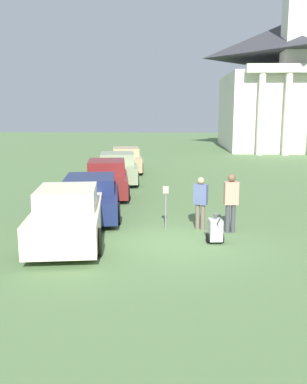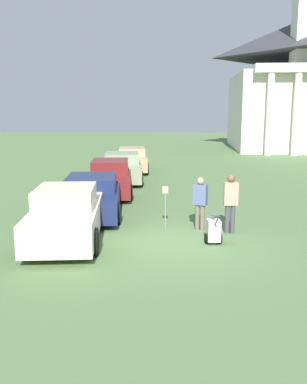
{
  "view_description": "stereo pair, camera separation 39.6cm",
  "coord_description": "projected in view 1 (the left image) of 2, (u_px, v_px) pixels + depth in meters",
  "views": [
    {
      "loc": [
        0.02,
        -11.6,
        3.7
      ],
      "look_at": [
        -0.68,
        1.91,
        1.1
      ],
      "focal_mm": 40.0,
      "sensor_mm": 36.0,
      "label": 1
    },
    {
      "loc": [
        0.42,
        -11.57,
        3.7
      ],
      "look_at": [
        -0.68,
        1.91,
        1.1
      ],
      "focal_mm": 40.0,
      "sensor_mm": 36.0,
      "label": 2
    }
  ],
  "objects": [
    {
      "name": "person_supervisor",
      "position": [
        231.0,
        199.0,
        12.94
      ],
      "size": [
        0.45,
        0.27,
        1.81
      ],
      "rotation": [
        0.0,
        0.0,
        3.27
      ],
      "color": "#3F3F47",
      "rests_on": "ground_plane"
    },
    {
      "name": "parked_car_sage",
      "position": [
        117.0,
        168.0,
        22.41
      ],
      "size": [
        2.59,
        5.13,
        1.52
      ],
      "rotation": [
        0.0,
        0.0,
        0.14
      ],
      "color": "gray",
      "rests_on": "ground_plane"
    },
    {
      "name": "parked_car_navy",
      "position": [
        91.0,
        196.0,
        15.41
      ],
      "size": [
        2.62,
        5.41,
        1.4
      ],
      "rotation": [
        0.0,
        0.0,
        0.14
      ],
      "color": "#19234C",
      "rests_on": "ground_plane"
    },
    {
      "name": "parked_car_cream",
      "position": [
        68.0,
        216.0,
        12.18
      ],
      "size": [
        2.42,
        4.84,
        1.58
      ],
      "rotation": [
        0.0,
        0.0,
        0.14
      ],
      "color": "beige",
      "rests_on": "ground_plane"
    },
    {
      "name": "parked_car_maroon",
      "position": [
        107.0,
        178.0,
        19.0
      ],
      "size": [
        2.44,
        5.13,
        1.54
      ],
      "rotation": [
        0.0,
        0.0,
        0.14
      ],
      "color": "maroon",
      "rests_on": "ground_plane"
    },
    {
      "name": "equipment_cart",
      "position": [
        215.0,
        230.0,
        12.02
      ],
      "size": [
        0.5,
        1.0,
        1.0
      ],
      "rotation": [
        0.0,
        0.0,
        0.11
      ],
      "color": "#B2B2AD",
      "rests_on": "ground_plane"
    },
    {
      "name": "parking_meter",
      "position": [
        166.0,
        199.0,
        13.33
      ],
      "size": [
        0.18,
        0.09,
        1.37
      ],
      "color": "slate",
      "rests_on": "ground_plane"
    },
    {
      "name": "person_worker",
      "position": [
        201.0,
        200.0,
        13.3
      ],
      "size": [
        0.47,
        0.36,
        1.66
      ],
      "rotation": [
        0.0,
        0.0,
        2.77
      ],
      "color": "#665B4C",
      "rests_on": "ground_plane"
    },
    {
      "name": "parked_car_tan",
      "position": [
        126.0,
        160.0,
        26.25
      ],
      "size": [
        2.39,
        4.94,
        1.45
      ],
      "rotation": [
        0.0,
        0.0,
        0.14
      ],
      "color": "tan",
      "rests_on": "ground_plane"
    },
    {
      "name": "ground_plane",
      "position": [
        174.0,
        243.0,
        12.07
      ],
      "size": [
        120.0,
        120.0,
        0.0
      ],
      "primitive_type": "plane",
      "color": "#517042"
    },
    {
      "name": "church",
      "position": [
        282.0,
        85.0,
        40.99
      ],
      "size": [
        10.91,
        14.04,
        21.01
      ],
      "color": "silver",
      "rests_on": "ground_plane"
    }
  ]
}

